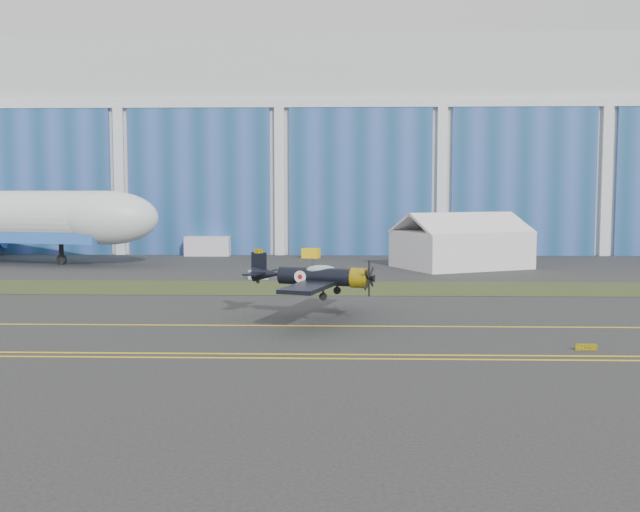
{
  "coord_description": "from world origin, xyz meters",
  "views": [
    {
      "loc": [
        8.61,
        -52.9,
        8.71
      ],
      "look_at": [
        6.81,
        6.26,
        3.58
      ],
      "focal_mm": 42.0,
      "sensor_mm": 36.0,
      "label": 1
    }
  ],
  "objects_px": {
    "warbird": "(316,276)",
    "tug": "(311,253)",
    "shipping_container": "(208,246)",
    "tent": "(461,240)"
  },
  "relations": [
    {
      "from": "warbird",
      "to": "tug",
      "type": "height_order",
      "value": "warbird"
    },
    {
      "from": "warbird",
      "to": "shipping_container",
      "type": "bearing_deg",
      "value": 124.66
    },
    {
      "from": "warbird",
      "to": "tug",
      "type": "xyz_separation_m",
      "value": [
        -2.35,
        47.18,
        -2.34
      ]
    },
    {
      "from": "warbird",
      "to": "tent",
      "type": "height_order",
      "value": "tent"
    },
    {
      "from": "warbird",
      "to": "shipping_container",
      "type": "height_order",
      "value": "warbird"
    },
    {
      "from": "warbird",
      "to": "tug",
      "type": "relative_size",
      "value": 6.46
    },
    {
      "from": "shipping_container",
      "to": "tug",
      "type": "relative_size",
      "value": 2.76
    },
    {
      "from": "tent",
      "to": "tug",
      "type": "height_order",
      "value": "tent"
    },
    {
      "from": "tent",
      "to": "shipping_container",
      "type": "height_order",
      "value": "tent"
    },
    {
      "from": "tug",
      "to": "shipping_container",
      "type": "bearing_deg",
      "value": -176.29
    }
  ]
}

